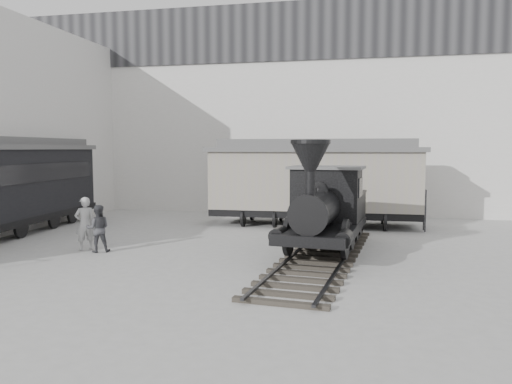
% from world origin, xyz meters
% --- Properties ---
extents(ground, '(90.00, 90.00, 0.00)m').
position_xyz_m(ground, '(0.00, 0.00, 0.00)').
color(ground, '#9E9E9B').
extents(north_wall, '(34.00, 2.51, 11.00)m').
position_xyz_m(north_wall, '(0.00, 14.98, 5.55)').
color(north_wall, silver).
rests_on(north_wall, ground).
extents(west_pavilion, '(7.00, 12.11, 9.00)m').
position_xyz_m(west_pavilion, '(-14.50, 9.96, 4.49)').
color(west_pavilion, silver).
rests_on(west_pavilion, ground).
extents(locomotive, '(3.22, 10.42, 3.62)m').
position_xyz_m(locomotive, '(1.64, 4.05, 1.34)').
color(locomotive, black).
rests_on(locomotive, ground).
extents(boxcar, '(9.58, 3.11, 3.91)m').
position_xyz_m(boxcar, '(0.73, 10.28, 2.05)').
color(boxcar, black).
rests_on(boxcar, ground).
extents(visitor_a, '(0.79, 0.78, 1.84)m').
position_xyz_m(visitor_a, '(-6.43, 3.04, 0.92)').
color(visitor_a, '#B3B3B3').
rests_on(visitor_a, ground).
extents(visitor_b, '(0.96, 0.88, 1.60)m').
position_xyz_m(visitor_b, '(-5.83, 2.86, 0.80)').
color(visitor_b, '#3F4044').
rests_on(visitor_b, ground).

